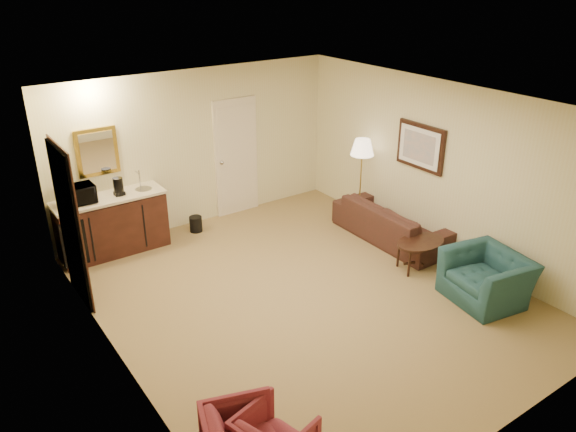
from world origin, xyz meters
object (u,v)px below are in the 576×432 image
(floor_lamp, at_px, (360,181))
(coffee_table, at_px, (419,255))
(teal_armchair, at_px, (488,270))
(waste_bin, at_px, (196,224))
(sofa, at_px, (392,216))
(wetbar_cabinet, at_px, (112,224))
(coffee_maker, at_px, (118,187))
(microwave, at_px, (77,193))

(floor_lamp, bearing_deg, coffee_table, -102.78)
(teal_armchair, xyz_separation_m, floor_lamp, (0.30, 2.84, 0.30))
(floor_lamp, height_order, waste_bin, floor_lamp)
(waste_bin, bearing_deg, sofa, -40.24)
(wetbar_cabinet, distance_m, sofa, 4.36)
(waste_bin, height_order, coffee_maker, coffee_maker)
(coffee_table, xyz_separation_m, floor_lamp, (0.40, 1.76, 0.51))
(teal_armchair, xyz_separation_m, waste_bin, (-2.20, 4.09, -0.31))
(floor_lamp, bearing_deg, microwave, 162.96)
(teal_armchair, distance_m, microwave, 5.80)
(floor_lamp, height_order, coffee_maker, floor_lamp)
(coffee_maker, bearing_deg, floor_lamp, -8.92)
(waste_bin, bearing_deg, floor_lamp, -26.57)
(coffee_maker, bearing_deg, teal_armchair, -40.28)
(sofa, relative_size, waste_bin, 7.81)
(sofa, distance_m, coffee_table, 1.02)
(coffee_table, bearing_deg, waste_bin, 124.88)
(teal_armchair, relative_size, microwave, 2.07)
(wetbar_cabinet, distance_m, microwave, 0.76)
(wetbar_cabinet, xyz_separation_m, teal_armchair, (3.55, -4.16, -0.02))
(coffee_table, height_order, floor_lamp, floor_lamp)
(wetbar_cabinet, xyz_separation_m, coffee_maker, (0.16, -0.04, 0.60))
(teal_armchair, bearing_deg, floor_lamp, -176.41)
(sofa, bearing_deg, coffee_maker, 60.93)
(teal_armchair, height_order, floor_lamp, floor_lamp)
(floor_lamp, distance_m, coffee_maker, 3.92)
(coffee_maker, bearing_deg, wetbar_cabinet, 177.81)
(sofa, height_order, coffee_table, sofa)
(sofa, bearing_deg, wetbar_cabinet, 61.58)
(wetbar_cabinet, relative_size, coffee_table, 2.10)
(wetbar_cabinet, xyz_separation_m, coffee_table, (3.45, -3.08, -0.24))
(teal_armchair, xyz_separation_m, coffee_table, (-0.10, 1.07, -0.21))
(wetbar_cabinet, bearing_deg, teal_armchair, -49.50)
(coffee_maker, bearing_deg, waste_bin, 8.60)
(sofa, bearing_deg, microwave, 64.24)
(microwave, bearing_deg, floor_lamp, -17.83)
(floor_lamp, relative_size, microwave, 3.05)
(wetbar_cabinet, relative_size, microwave, 3.38)
(teal_armchair, xyz_separation_m, microwave, (-3.99, 4.15, 0.65))
(microwave, bearing_deg, coffee_table, -39.13)
(teal_armchair, height_order, waste_bin, teal_armchair)
(waste_bin, height_order, microwave, microwave)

